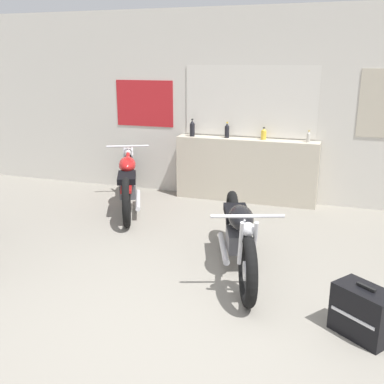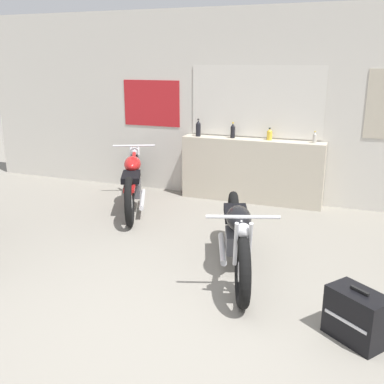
% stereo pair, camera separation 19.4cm
% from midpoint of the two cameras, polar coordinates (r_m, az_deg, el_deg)
% --- Properties ---
extents(ground_plane, '(24.00, 24.00, 0.00)m').
position_cam_midpoint_polar(ground_plane, '(3.72, -3.07, -17.32)').
color(ground_plane, gray).
extents(wall_back, '(10.00, 0.07, 2.80)m').
position_cam_midpoint_polar(wall_back, '(6.75, 8.48, 10.63)').
color(wall_back, beige).
rests_on(wall_back, ground_plane).
extents(sill_counter, '(2.11, 0.28, 0.95)m').
position_cam_midpoint_polar(sill_counter, '(6.77, 6.01, 2.76)').
color(sill_counter, '#B7AD99').
rests_on(sill_counter, ground_plane).
extents(bottle_leftmost, '(0.08, 0.08, 0.27)m').
position_cam_midpoint_polar(bottle_leftmost, '(6.86, -0.78, 8.07)').
color(bottle_leftmost, black).
rests_on(bottle_leftmost, sill_counter).
extents(bottle_left_center, '(0.07, 0.07, 0.23)m').
position_cam_midpoint_polar(bottle_left_center, '(6.74, 3.64, 7.77)').
color(bottle_left_center, black).
rests_on(bottle_left_center, sill_counter).
extents(bottle_center, '(0.08, 0.08, 0.18)m').
position_cam_midpoint_polar(bottle_center, '(6.65, 8.26, 7.29)').
color(bottle_center, gold).
rests_on(bottle_center, sill_counter).
extents(bottle_right_center, '(0.06, 0.06, 0.17)m').
position_cam_midpoint_polar(bottle_right_center, '(6.55, 13.76, 6.81)').
color(bottle_right_center, '#B7B2A8').
rests_on(bottle_right_center, sill_counter).
extents(motorcycle_black, '(0.85, 1.90, 0.79)m').
position_cam_midpoint_polar(motorcycle_black, '(4.53, 4.73, -5.39)').
color(motorcycle_black, black).
rests_on(motorcycle_black, ground_plane).
extents(motorcycle_red, '(1.03, 1.99, 0.81)m').
position_cam_midpoint_polar(motorcycle_red, '(6.47, -8.99, 1.34)').
color(motorcycle_red, black).
rests_on(motorcycle_red, ground_plane).
extents(hard_case_black, '(0.51, 0.48, 0.43)m').
position_cam_midpoint_polar(hard_case_black, '(3.78, 19.48, -14.21)').
color(hard_case_black, black).
rests_on(hard_case_black, ground_plane).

